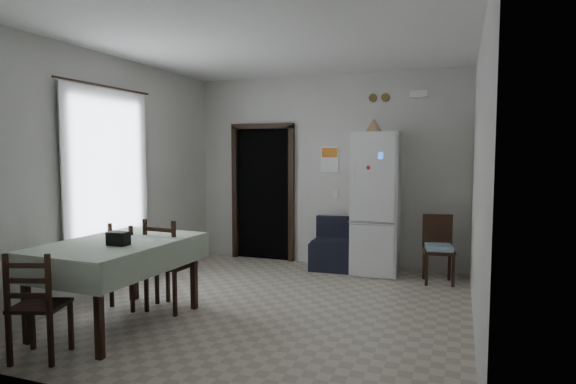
{
  "coord_description": "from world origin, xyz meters",
  "views": [
    {
      "loc": [
        1.94,
        -4.89,
        1.72
      ],
      "look_at": [
        0.0,
        0.5,
        1.25
      ],
      "focal_mm": 30.0,
      "sensor_mm": 36.0,
      "label": 1
    }
  ],
  "objects_px": {
    "dining_chair_far_left": "(134,264)",
    "navy_seat": "(333,244)",
    "dining_chair_far_right": "(171,264)",
    "corner_chair": "(439,250)",
    "dining_table": "(118,283)",
    "dining_chair_near_head": "(40,304)",
    "fridge": "(376,203)"
  },
  "relations": [
    {
      "from": "corner_chair",
      "to": "dining_chair_far_left",
      "type": "bearing_deg",
      "value": -155.92
    },
    {
      "from": "dining_chair_far_right",
      "to": "dining_chair_far_left",
      "type": "bearing_deg",
      "value": 7.32
    },
    {
      "from": "navy_seat",
      "to": "dining_chair_far_left",
      "type": "bearing_deg",
      "value": -127.0
    },
    {
      "from": "dining_chair_far_left",
      "to": "dining_chair_near_head",
      "type": "bearing_deg",
      "value": 108.87
    },
    {
      "from": "fridge",
      "to": "dining_chair_far_left",
      "type": "relative_size",
      "value": 2.13
    },
    {
      "from": "corner_chair",
      "to": "dining_chair_far_left",
      "type": "height_order",
      "value": "dining_chair_far_left"
    },
    {
      "from": "dining_chair_far_right",
      "to": "corner_chair",
      "type": "bearing_deg",
      "value": -138.8
    },
    {
      "from": "fridge",
      "to": "navy_seat",
      "type": "bearing_deg",
      "value": 177.59
    },
    {
      "from": "corner_chair",
      "to": "dining_chair_far_right",
      "type": "distance_m",
      "value": 3.44
    },
    {
      "from": "dining_table",
      "to": "dining_chair_far_right",
      "type": "xyz_separation_m",
      "value": [
        0.22,
        0.59,
        0.08
      ]
    },
    {
      "from": "dining_table",
      "to": "dining_chair_near_head",
      "type": "xyz_separation_m",
      "value": [
        -0.09,
        -0.87,
        0.04
      ]
    },
    {
      "from": "fridge",
      "to": "dining_chair_far_left",
      "type": "bearing_deg",
      "value": -136.1
    },
    {
      "from": "corner_chair",
      "to": "dining_chair_near_head",
      "type": "relative_size",
      "value": 0.97
    },
    {
      "from": "dining_table",
      "to": "fridge",
      "type": "bearing_deg",
      "value": 57.94
    },
    {
      "from": "fridge",
      "to": "dining_chair_near_head",
      "type": "height_order",
      "value": "fridge"
    },
    {
      "from": "dining_chair_far_left",
      "to": "corner_chair",
      "type": "bearing_deg",
      "value": -133.48
    },
    {
      "from": "dining_chair_far_right",
      "to": "dining_table",
      "type": "bearing_deg",
      "value": 73.12
    },
    {
      "from": "dining_table",
      "to": "corner_chair",
      "type": "bearing_deg",
      "value": 45.24
    },
    {
      "from": "navy_seat",
      "to": "dining_table",
      "type": "xyz_separation_m",
      "value": [
        -1.44,
        -2.97,
        0.04
      ]
    },
    {
      "from": "corner_chair",
      "to": "dining_chair_far_right",
      "type": "xyz_separation_m",
      "value": [
        -2.72,
        -2.1,
        0.06
      ]
    },
    {
      "from": "dining_chair_far_left",
      "to": "navy_seat",
      "type": "bearing_deg",
      "value": -112.28
    },
    {
      "from": "dining_table",
      "to": "dining_chair_near_head",
      "type": "height_order",
      "value": "dining_chair_near_head"
    },
    {
      "from": "navy_seat",
      "to": "dining_chair_near_head",
      "type": "relative_size",
      "value": 0.82
    },
    {
      "from": "fridge",
      "to": "dining_chair_near_head",
      "type": "xyz_separation_m",
      "value": [
        -2.15,
        -3.84,
        -0.54
      ]
    },
    {
      "from": "corner_chair",
      "to": "dining_chair_near_head",
      "type": "height_order",
      "value": "dining_chair_near_head"
    },
    {
      "from": "dining_table",
      "to": "navy_seat",
      "type": "bearing_deg",
      "value": 66.82
    },
    {
      "from": "fridge",
      "to": "dining_chair_far_left",
      "type": "height_order",
      "value": "fridge"
    },
    {
      "from": "fridge",
      "to": "dining_table",
      "type": "xyz_separation_m",
      "value": [
        -2.06,
        -2.97,
        -0.58
      ]
    },
    {
      "from": "dining_table",
      "to": "dining_chair_far_left",
      "type": "xyz_separation_m",
      "value": [
        -0.24,
        0.56,
        0.05
      ]
    },
    {
      "from": "dining_table",
      "to": "dining_chair_far_right",
      "type": "distance_m",
      "value": 0.64
    },
    {
      "from": "dining_chair_far_left",
      "to": "dining_chair_far_right",
      "type": "distance_m",
      "value": 0.46
    },
    {
      "from": "dining_chair_near_head",
      "to": "dining_chair_far_left",
      "type": "bearing_deg",
      "value": -102.17
    }
  ]
}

